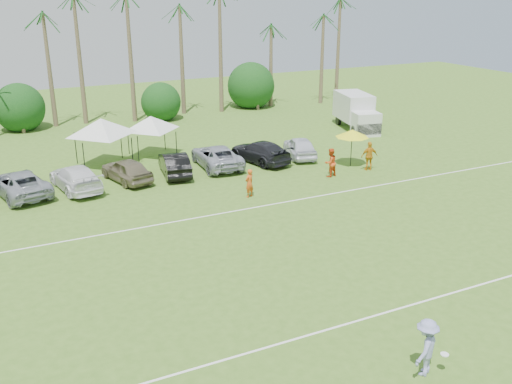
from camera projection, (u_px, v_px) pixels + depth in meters
name	position (u px, v px, depth m)	size (l,w,h in m)	color
ground	(332.00, 370.00, 18.38)	(120.00, 120.00, 0.00)	#436B20
field_lines	(232.00, 267.00, 25.14)	(80.00, 12.10, 0.01)	white
palm_tree_4	(37.00, 41.00, 46.31)	(2.40, 2.40, 8.90)	brown
palm_tree_5	(87.00, 28.00, 47.66)	(2.40, 2.40, 9.90)	brown
palm_tree_6	(133.00, 16.00, 49.02)	(2.40, 2.40, 10.90)	brown
palm_tree_7	(177.00, 5.00, 50.38)	(2.40, 2.40, 11.90)	brown
palm_tree_8	(229.00, 34.00, 53.31)	(2.40, 2.40, 8.90)	brown
palm_tree_9	(277.00, 23.00, 55.08)	(2.40, 2.40, 9.90)	brown
palm_tree_10	(321.00, 12.00, 56.84)	(2.40, 2.40, 10.90)	brown
palm_tree_11	(354.00, 3.00, 58.20)	(2.40, 2.40, 11.90)	brown
bush_tree_1	(20.00, 110.00, 48.27)	(4.00, 4.00, 4.00)	brown
bush_tree_2	(157.00, 98.00, 53.21)	(4.00, 4.00, 4.00)	brown
bush_tree_3	(254.00, 90.00, 57.33)	(4.00, 4.00, 4.00)	brown
sideline_player_a	(249.00, 183.00, 33.22)	(0.62, 0.41, 1.70)	#E05718
sideline_player_b	(330.00, 163.00, 36.77)	(0.91, 0.71, 1.88)	#E34D19
sideline_player_c	(369.00, 156.00, 38.06)	(1.14, 0.48, 1.95)	orange
box_truck	(356.00, 111.00, 48.81)	(3.47, 6.16, 3.00)	silver
canopy_tent_left	(101.00, 118.00, 37.98)	(4.84, 4.84, 3.92)	black
canopy_tent_right	(150.00, 116.00, 40.51)	(4.27, 4.27, 3.46)	black
market_umbrella	(352.00, 133.00, 38.55)	(2.28, 2.28, 2.54)	black
frisbee_player	(426.00, 347.00, 17.90)	(1.45, 1.24, 1.95)	#8D92C8
parked_car_2	(19.00, 183.00, 33.47)	(2.47, 5.36, 1.49)	#959BA3
parked_car_3	(76.00, 178.00, 34.50)	(2.09, 5.13, 1.49)	white
parked_car_4	(127.00, 170.00, 35.93)	(1.76, 4.37, 1.49)	#7B7155
parked_car_5	(174.00, 164.00, 37.21)	(1.58, 4.52, 1.49)	black
parked_car_6	(217.00, 156.00, 38.86)	(2.47, 5.36, 1.49)	#A1A5B2
parked_car_7	(260.00, 152.00, 39.93)	(2.09, 5.13, 1.49)	black
parked_car_8	(300.00, 147.00, 41.09)	(1.76, 4.37, 1.49)	white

